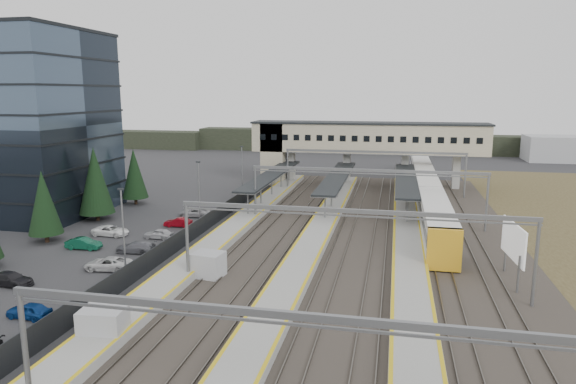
% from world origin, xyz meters
% --- Properties ---
extents(ground, '(220.00, 220.00, 0.00)m').
position_xyz_m(ground, '(0.00, 0.00, 0.00)').
color(ground, '#2B2B2D').
rests_on(ground, ground).
extents(office_building, '(24.30, 18.30, 24.30)m').
position_xyz_m(office_building, '(-36.00, 12.00, 12.19)').
color(office_building, '#39485C').
rests_on(office_building, ground).
extents(conifer_row, '(4.42, 49.82, 9.50)m').
position_xyz_m(conifer_row, '(-22.00, -3.86, 4.84)').
color(conifer_row, black).
rests_on(conifer_row, ground).
extents(car_park, '(10.49, 44.51, 1.22)m').
position_xyz_m(car_park, '(-13.07, -9.04, 0.59)').
color(car_park, '#B1B1B5').
rests_on(car_park, ground).
extents(lampposts, '(0.50, 53.25, 8.07)m').
position_xyz_m(lampposts, '(-8.00, 1.25, 4.34)').
color(lampposts, slate).
rests_on(lampposts, ground).
extents(fence, '(0.08, 90.00, 2.00)m').
position_xyz_m(fence, '(-6.50, 5.00, 1.00)').
color(fence, '#26282B').
rests_on(fence, ground).
extents(relay_cabin_near, '(3.05, 2.37, 2.38)m').
position_xyz_m(relay_cabin_near, '(-3.03, -19.70, 1.19)').
color(relay_cabin_near, '#A8AAAE').
rests_on(relay_cabin_near, ground).
extents(relay_cabin_far, '(2.86, 2.49, 2.37)m').
position_xyz_m(relay_cabin_far, '(-0.53, -6.92, 1.18)').
color(relay_cabin_far, '#A8AAAE').
rests_on(relay_cabin_far, ground).
extents(rail_corridor, '(34.00, 90.00, 0.92)m').
position_xyz_m(rail_corridor, '(9.34, 5.00, 0.29)').
color(rail_corridor, '#312D25').
rests_on(rail_corridor, ground).
extents(canopies, '(23.10, 30.00, 3.28)m').
position_xyz_m(canopies, '(7.00, 27.00, 3.92)').
color(canopies, black).
rests_on(canopies, ground).
extents(footbridge, '(40.40, 6.40, 11.20)m').
position_xyz_m(footbridge, '(7.70, 42.00, 7.93)').
color(footbridge, tan).
rests_on(footbridge, ground).
extents(gantries, '(28.40, 62.28, 7.17)m').
position_xyz_m(gantries, '(12.00, 3.00, 6.00)').
color(gantries, slate).
rests_on(gantries, ground).
extents(train, '(3.10, 64.80, 3.90)m').
position_xyz_m(train, '(20.00, 30.48, 2.22)').
color(train, white).
rests_on(train, ground).
extents(billboard, '(0.67, 6.25, 5.37)m').
position_xyz_m(billboard, '(25.49, -2.74, 3.62)').
color(billboard, slate).
rests_on(billboard, ground).
extents(treeline_far, '(170.00, 19.00, 7.00)m').
position_xyz_m(treeline_far, '(23.81, 92.28, 2.95)').
color(treeline_far, black).
rests_on(treeline_far, ground).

